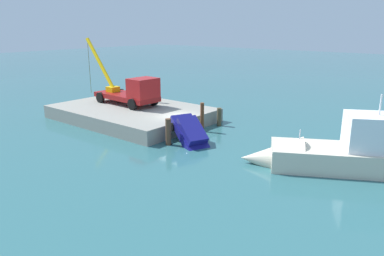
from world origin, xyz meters
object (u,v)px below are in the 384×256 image
Objects in this scene: crane_truck at (132,91)px; dock_worker at (154,92)px; moored_yacht at (337,159)px; salvaged_car at (192,135)px.

crane_truck is 2.37m from dock_worker.
dock_worker is at bearing 170.07° from moored_yacht.
moored_yacht is (19.29, -1.02, -1.87)m from crane_truck.
salvaged_car is at bearing -169.43° from moored_yacht.
crane_truck is at bearing 176.98° from moored_yacht.
dock_worker reaches higher than salvaged_car.
dock_worker is 18.92m from moored_yacht.
crane_truck is at bearing -107.82° from dock_worker.
salvaged_car is 9.97m from moored_yacht.
salvaged_car is 0.34× the size of moored_yacht.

